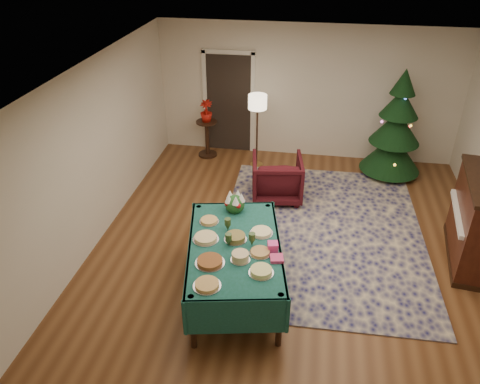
% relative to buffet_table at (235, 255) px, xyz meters
% --- Properties ---
extents(room_shell, '(7.00, 7.00, 7.00)m').
position_rel_buffet_table_xyz_m(room_shell, '(0.69, 0.95, 0.71)').
color(room_shell, '#593319').
rests_on(room_shell, ground).
extents(doorway, '(1.08, 0.04, 2.16)m').
position_rel_buffet_table_xyz_m(doorway, '(-0.91, 4.43, 0.46)').
color(doorway, black).
rests_on(doorway, ground).
extents(rug, '(3.29, 4.27, 0.02)m').
position_rel_buffet_table_xyz_m(rug, '(1.13, 1.61, -0.63)').
color(rug, '#131449').
rests_on(rug, ground).
extents(buffet_table, '(1.57, 2.24, 0.80)m').
position_rel_buffet_table_xyz_m(buffet_table, '(0.00, 0.00, 0.00)').
color(buffet_table, black).
rests_on(buffet_table, ground).
extents(platter_0, '(0.32, 0.32, 0.05)m').
position_rel_buffet_table_xyz_m(platter_0, '(-0.17, -0.81, 0.18)').
color(platter_0, silver).
rests_on(platter_0, buffet_table).
extents(platter_1, '(0.30, 0.30, 0.07)m').
position_rel_buffet_table_xyz_m(platter_1, '(0.41, -0.49, 0.19)').
color(platter_1, silver).
rests_on(platter_1, buffet_table).
extents(platter_2, '(0.36, 0.36, 0.06)m').
position_rel_buffet_table_xyz_m(platter_2, '(-0.23, -0.41, 0.18)').
color(platter_2, silver).
rests_on(platter_2, buffet_table).
extents(platter_3, '(0.24, 0.24, 0.11)m').
position_rel_buffet_table_xyz_m(platter_3, '(0.12, -0.29, 0.21)').
color(platter_3, silver).
rests_on(platter_3, buffet_table).
extents(platter_4, '(0.28, 0.28, 0.04)m').
position_rel_buffet_table_xyz_m(platter_4, '(0.35, -0.13, 0.18)').
color(platter_4, silver).
rests_on(platter_4, buffet_table).
extents(platter_5, '(0.34, 0.34, 0.06)m').
position_rel_buffet_table_xyz_m(platter_5, '(-0.39, 0.05, 0.18)').
color(platter_5, silver).
rests_on(platter_5, buffet_table).
extents(platter_6, '(0.30, 0.30, 0.08)m').
position_rel_buffet_table_xyz_m(platter_6, '(-0.01, 0.11, 0.19)').
color(platter_6, silver).
rests_on(platter_6, buffet_table).
extents(platter_7, '(0.31, 0.31, 0.04)m').
position_rel_buffet_table_xyz_m(platter_7, '(0.31, 0.30, 0.18)').
color(platter_7, silver).
rests_on(platter_7, buffet_table).
extents(platter_8, '(0.27, 0.27, 0.04)m').
position_rel_buffet_table_xyz_m(platter_8, '(-0.43, 0.45, 0.18)').
color(platter_8, silver).
rests_on(platter_8, buffet_table).
extents(goblet_0, '(0.08, 0.08, 0.19)m').
position_rel_buffet_table_xyz_m(goblet_0, '(-0.14, 0.29, 0.26)').
color(goblet_0, '#2D471E').
rests_on(goblet_0, buffet_table).
extents(goblet_1, '(0.08, 0.08, 0.19)m').
position_rel_buffet_table_xyz_m(goblet_1, '(0.22, 0.02, 0.26)').
color(goblet_1, '#2D471E').
rests_on(goblet_1, buffet_table).
extents(goblet_2, '(0.08, 0.08, 0.19)m').
position_rel_buffet_table_xyz_m(goblet_2, '(-0.07, -0.04, 0.26)').
color(goblet_2, '#2D471E').
rests_on(goblet_2, buffet_table).
extents(napkin_stack, '(0.19, 0.19, 0.04)m').
position_rel_buffet_table_xyz_m(napkin_stack, '(0.56, -0.21, 0.18)').
color(napkin_stack, '#D63B73').
rests_on(napkin_stack, buffet_table).
extents(gift_box, '(0.15, 0.15, 0.11)m').
position_rel_buffet_table_xyz_m(gift_box, '(0.49, -0.02, 0.21)').
color(gift_box, '#EE4297').
rests_on(gift_box, buffet_table).
extents(centerpiece, '(0.29, 0.29, 0.33)m').
position_rel_buffet_table_xyz_m(centerpiece, '(-0.14, 0.78, 0.30)').
color(centerpiece, '#1E4C1E').
rests_on(centerpiece, buffet_table).
extents(armchair, '(0.97, 0.92, 0.88)m').
position_rel_buffet_table_xyz_m(armchair, '(0.30, 2.55, -0.20)').
color(armchair, '#3D0D13').
rests_on(armchair, ground).
extents(floor_lamp, '(0.36, 0.36, 1.49)m').
position_rel_buffet_table_xyz_m(floor_lamp, '(-0.22, 3.76, 0.62)').
color(floor_lamp, '#A57F3F').
rests_on(floor_lamp, ground).
extents(side_table, '(0.43, 0.43, 0.77)m').
position_rel_buffet_table_xyz_m(side_table, '(-1.31, 4.04, -0.26)').
color(side_table, black).
rests_on(side_table, ground).
extents(potted_plant, '(0.25, 0.44, 0.25)m').
position_rel_buffet_table_xyz_m(potted_plant, '(-1.31, 4.04, 0.26)').
color(potted_plant, '#A9150C').
rests_on(potted_plant, side_table).
extents(christmas_tree, '(1.25, 1.25, 2.09)m').
position_rel_buffet_table_xyz_m(christmas_tree, '(2.40, 3.85, 0.30)').
color(christmas_tree, black).
rests_on(christmas_tree, ground).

